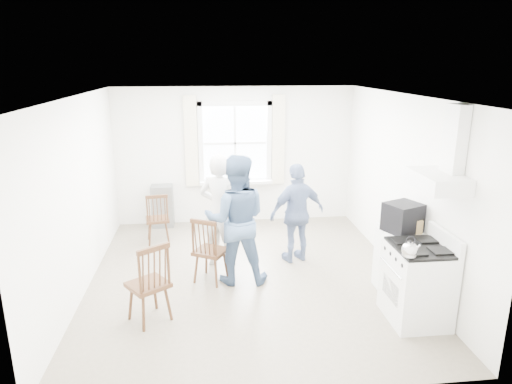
% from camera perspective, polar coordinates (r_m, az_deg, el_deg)
% --- Properties ---
extents(room_shell, '(4.62, 5.12, 2.64)m').
position_cam_1_polar(room_shell, '(6.31, -1.08, 0.08)').
color(room_shell, gray).
rests_on(room_shell, ground).
extents(window_assembly, '(1.88, 0.24, 1.70)m').
position_cam_1_polar(window_assembly, '(8.65, -2.61, 5.51)').
color(window_assembly, white).
rests_on(window_assembly, room_shell).
extents(range_hood, '(0.45, 0.76, 0.94)m').
position_cam_1_polar(range_hood, '(5.50, 22.38, 2.94)').
color(range_hood, white).
rests_on(range_hood, room_shell).
extents(shelf_unit, '(0.40, 0.30, 0.80)m').
position_cam_1_polar(shelf_unit, '(8.82, -11.59, -1.73)').
color(shelf_unit, slate).
rests_on(shelf_unit, ground).
extents(gas_stove, '(0.68, 0.76, 1.12)m').
position_cam_1_polar(gas_stove, '(5.88, 19.51, -10.63)').
color(gas_stove, white).
rests_on(gas_stove, ground).
extents(kettle, '(0.18, 0.18, 0.25)m').
position_cam_1_polar(kettle, '(5.32, 18.66, -6.88)').
color(kettle, silver).
rests_on(kettle, gas_stove).
extents(low_cabinet, '(0.50, 0.55, 0.90)m').
position_cam_1_polar(low_cabinet, '(6.50, 17.39, -8.19)').
color(low_cabinet, white).
rests_on(low_cabinet, ground).
extents(stereo_stack, '(0.53, 0.51, 0.38)m').
position_cam_1_polar(stereo_stack, '(6.21, 17.87, -3.04)').
color(stereo_stack, black).
rests_on(stereo_stack, low_cabinet).
extents(cardboard_box, '(0.29, 0.21, 0.18)m').
position_cam_1_polar(cardboard_box, '(6.23, 18.58, -3.99)').
color(cardboard_box, tan).
rests_on(cardboard_box, low_cabinet).
extents(windsor_chair_a, '(0.43, 0.43, 0.91)m').
position_cam_1_polar(windsor_chair_a, '(7.92, -12.23, -2.64)').
color(windsor_chair_a, '#402514').
rests_on(windsor_chair_a, ground).
extents(windsor_chair_b, '(0.56, 0.55, 0.98)m').
position_cam_1_polar(windsor_chair_b, '(6.39, -6.20, -6.49)').
color(windsor_chair_b, '#402514').
rests_on(windsor_chair_b, ground).
extents(windsor_chair_c, '(0.59, 0.59, 1.02)m').
position_cam_1_polar(windsor_chair_c, '(5.54, -12.87, -10.17)').
color(windsor_chair_c, '#402514').
rests_on(windsor_chair_c, ground).
extents(person_left, '(0.83, 0.83, 1.75)m').
position_cam_1_polar(person_left, '(6.87, -4.49, -2.36)').
color(person_left, silver).
rests_on(person_left, ground).
extents(person_mid, '(0.96, 0.96, 1.84)m').
position_cam_1_polar(person_mid, '(6.34, -2.51, -3.49)').
color(person_mid, '#4A6489').
rests_on(person_mid, ground).
extents(person_right, '(1.15, 1.15, 1.56)m').
position_cam_1_polar(person_right, '(7.07, 5.17, -2.65)').
color(person_right, navy).
rests_on(person_right, ground).
extents(potted_plant, '(0.19, 0.19, 0.31)m').
position_cam_1_polar(potted_plant, '(8.66, -3.03, 2.42)').
color(potted_plant, '#327139').
rests_on(potted_plant, window_assembly).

